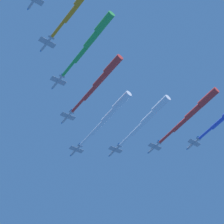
{
  "coord_description": "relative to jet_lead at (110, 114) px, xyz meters",
  "views": [
    {
      "loc": [
        5.07,
        122.19,
        3.12
      ],
      "look_at": [
        0.0,
        0.0,
        186.9
      ],
      "focal_mm": 69.4,
      "sensor_mm": 36.0,
      "label": 1
    }
  ],
  "objects": [
    {
      "name": "jet_port_mid",
      "position": [
        9.72,
        40.76,
        1.46
      ],
      "size": [
        30.81,
        42.42,
        4.37
      ],
      "color": "#9EA3AD"
    },
    {
      "name": "jet_starboard_mid",
      "position": [
        -42.61,
        4.43,
        -0.94
      ],
      "size": [
        32.87,
        43.5,
        4.31
      ],
      "color": "#9EA3AD"
    },
    {
      "name": "jet_lead",
      "position": [
        0.0,
        0.0,
        0.0
      ],
      "size": [
        32.19,
        43.5,
        4.32
      ],
      "color": "#9EA3AD"
    },
    {
      "name": "jet_starboard_inner",
      "position": [
        -19.92,
        0.46,
        -1.8
      ],
      "size": [
        30.43,
        40.85,
        4.37
      ],
      "color": "#9EA3AD"
    },
    {
      "name": "jet_port_inner",
      "position": [
        5.02,
        19.73,
        1.34
      ],
      "size": [
        31.31,
        41.96,
        4.37
      ],
      "color": "#9EA3AD"
    }
  ]
}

